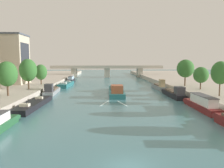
# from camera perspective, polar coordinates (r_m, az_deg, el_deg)

# --- Properties ---
(quay_left) EXTENTS (36.00, 170.00, 1.66)m
(quay_left) POSITION_cam_1_polar(r_m,az_deg,el_deg) (79.87, -26.94, -0.33)
(quay_left) COLOR #B7AD9E
(quay_left) RESTS_ON ground
(quay_right) EXTENTS (36.00, 170.00, 1.66)m
(quay_right) POSITION_cam_1_polar(r_m,az_deg,el_deg) (81.74, 25.03, -0.11)
(quay_right) COLOR #B7AD9E
(quay_right) RESTS_ON ground
(barge_midriver) EXTENTS (4.05, 19.47, 2.98)m
(barge_midriver) POSITION_cam_1_polar(r_m,az_deg,el_deg) (58.33, 1.07, -1.73)
(barge_midriver) COLOR #23666B
(barge_midriver) RESTS_ON ground
(wake_behind_barge) EXTENTS (5.60, 5.93, 0.03)m
(wake_behind_barge) POSITION_cam_1_polar(r_m,az_deg,el_deg) (45.79, 0.30, -5.00)
(wake_behind_barge) COLOR silver
(wake_behind_barge) RESTS_ON ground
(moored_boat_left_end) EXTENTS (3.37, 16.13, 2.14)m
(moored_boat_left_end) POSITION_cam_1_polar(r_m,az_deg,el_deg) (44.81, -19.45, -4.91)
(moored_boat_left_end) COLOR black
(moored_boat_left_end) RESTS_ON ground
(moored_boat_left_near) EXTENTS (2.99, 12.75, 3.02)m
(moored_boat_left_near) POSITION_cam_1_polar(r_m,az_deg,el_deg) (60.87, -15.27, -1.63)
(moored_boat_left_near) COLOR gray
(moored_boat_left_near) RESTS_ON ground
(moored_boat_left_far) EXTENTS (3.53, 15.03, 2.34)m
(moored_boat_left_far) POSITION_cam_1_polar(r_m,az_deg,el_deg) (77.96, -11.68, -0.08)
(moored_boat_left_far) COLOR #23666B
(moored_boat_left_far) RESTS_ON ground
(moored_boat_left_downstream) EXTENTS (1.99, 10.80, 2.43)m
(moored_boat_left_downstream) POSITION_cam_1_polar(r_m,az_deg,el_deg) (93.74, -10.46, 1.18)
(moored_boat_left_downstream) COLOR black
(moored_boat_left_downstream) RESTS_ON ground
(moored_boat_right_near) EXTENTS (2.38, 12.83, 2.73)m
(moored_boat_right_near) POSITION_cam_1_polar(r_m,az_deg,el_deg) (42.86, 22.17, -4.69)
(moored_boat_right_near) COLOR maroon
(moored_boat_right_near) RESTS_ON ground
(moored_boat_right_end) EXTENTS (2.53, 13.03, 2.94)m
(moored_boat_right_end) POSITION_cam_1_polar(r_m,az_deg,el_deg) (55.83, 15.73, -2.32)
(moored_boat_right_end) COLOR black
(moored_boat_right_end) RESTS_ON ground
(moored_boat_right_lone) EXTENTS (2.10, 10.81, 3.34)m
(moored_boat_right_lone) POSITION_cam_1_polar(r_m,az_deg,el_deg) (69.12, 12.01, -0.58)
(moored_boat_right_lone) COLOR gray
(moored_boat_right_lone) RESTS_ON ground
(tree_left_third) EXTENTS (4.12, 4.12, 7.01)m
(tree_left_third) POSITION_cam_1_polar(r_m,az_deg,el_deg) (49.50, -25.43, 2.35)
(tree_left_third) COLOR brown
(tree_left_third) RESTS_ON quay_left
(tree_left_past_mid) EXTENTS (4.33, 4.33, 7.56)m
(tree_left_past_mid) POSITION_cam_1_polar(r_m,az_deg,el_deg) (59.35, -20.81, 3.34)
(tree_left_past_mid) COLOR brown
(tree_left_past_mid) RESTS_ON quay_left
(tree_left_by_lamp) EXTENTS (3.59, 3.59, 5.99)m
(tree_left_by_lamp) POSITION_cam_1_polar(r_m,az_deg,el_deg) (69.74, -17.85, 2.92)
(tree_left_by_lamp) COLOR brown
(tree_left_by_lamp) RESTS_ON quay_left
(tree_right_past_mid) EXTENTS (3.63, 3.63, 7.02)m
(tree_right_past_mid) POSITION_cam_1_polar(r_m,az_deg,el_deg) (49.35, 26.16, 2.60)
(tree_right_past_mid) COLOR brown
(tree_right_past_mid) RESTS_ON quay_right
(tree_right_by_lamp) EXTENTS (3.70, 3.70, 5.59)m
(tree_right_by_lamp) POSITION_cam_1_polar(r_m,az_deg,el_deg) (59.01, 21.94, 2.18)
(tree_right_by_lamp) COLOR brown
(tree_right_by_lamp) RESTS_ON quay_right
(tree_right_midway) EXTENTS (4.76, 4.76, 7.45)m
(tree_right_midway) POSITION_cam_1_polar(r_m,az_deg,el_deg) (65.75, 18.40, 3.80)
(tree_right_midway) COLOR brown
(tree_right_midway) RESTS_ON quay_right
(bridge_far) EXTENTS (58.83, 4.40, 6.20)m
(bridge_far) POSITION_cam_1_polar(r_m,az_deg,el_deg) (117.38, -1.29, 3.67)
(bridge_far) COLOR #ADA899
(bridge_far) RESTS_ON ground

